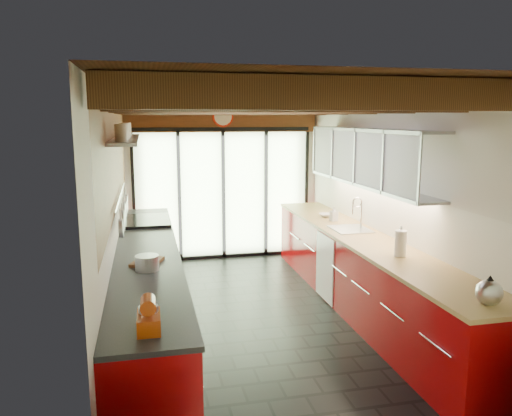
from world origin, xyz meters
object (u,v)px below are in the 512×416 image
Objects in this scene: stand_mixer at (149,316)px; bowl at (326,215)px; soap_bottle at (334,214)px; kettle at (489,291)px; paper_towel at (401,244)px.

stand_mixer is 1.34× the size of bowl.
soap_bottle is at bearing -90.00° from bowl.
soap_bottle is at bearing 51.00° from stand_mixer.
stand_mixer reaches higher than kettle.
soap_bottle is (0.00, 1.85, -0.03)m from paper_towel.
stand_mixer is at bearing -153.18° from paper_towel.
stand_mixer is 1.08× the size of kettle.
soap_bottle is (2.54, 3.14, 0.01)m from stand_mixer.
bowl is at bearing 53.47° from stand_mixer.
kettle reaches higher than bowl.
bowl is (0.00, 3.51, -0.08)m from kettle.
kettle reaches higher than soap_bottle.
paper_towel is at bearing -90.00° from bowl.
stand_mixer is 2.54m from kettle.
paper_towel is at bearing -90.00° from soap_bottle.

